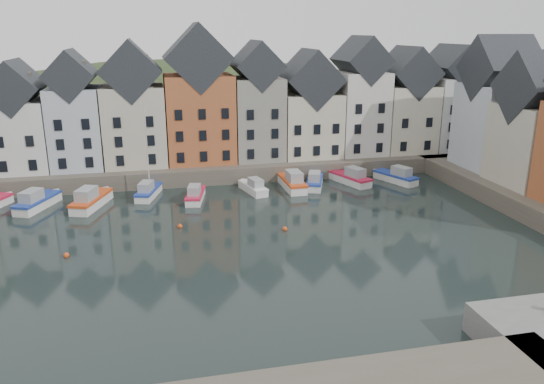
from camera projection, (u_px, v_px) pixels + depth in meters
name	position (u px, v px, depth m)	size (l,w,h in m)	color
ground	(232.00, 256.00, 46.03)	(260.00, 260.00, 0.00)	black
far_quay	(200.00, 164.00, 73.71)	(90.00, 16.00, 2.00)	#50473D
hillside	(191.00, 226.00, 103.53)	(153.60, 70.40, 64.00)	#21341A
far_terrace	(223.00, 108.00, 70.20)	(72.37, 8.16, 17.78)	beige
right_terrace	(542.00, 124.00, 58.50)	(8.30, 24.25, 16.36)	#AFB7C2
mooring_buoys	(182.00, 236.00, 50.12)	(20.50, 5.50, 0.50)	#CB4417
boat_b	(37.00, 202.00, 58.07)	(4.42, 6.85, 2.52)	silver
boat_c	(91.00, 201.00, 58.42)	(4.34, 7.28, 2.67)	silver
boat_d	(148.00, 191.00, 62.06)	(3.35, 6.05, 11.05)	silver
boat_e	(195.00, 195.00, 60.84)	(2.89, 5.90, 2.17)	silver
boat_f	(254.00, 188.00, 63.85)	(2.92, 5.69, 2.09)	silver
boat_g	(292.00, 182.00, 65.35)	(2.26, 6.98, 2.67)	silver
boat_h	(315.00, 182.00, 66.11)	(3.82, 6.23, 2.29)	silver
boat_i	(351.00, 178.00, 67.50)	(4.06, 6.75, 2.48)	silver
boat_j	(397.00, 177.00, 68.18)	(4.21, 6.47, 2.38)	silver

